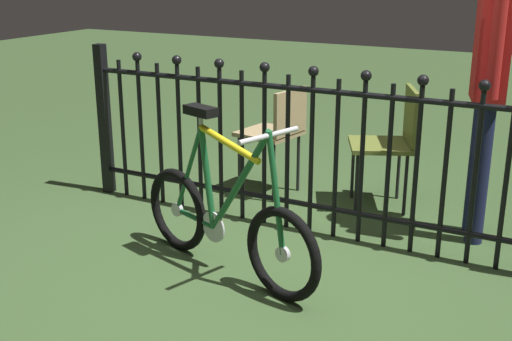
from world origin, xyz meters
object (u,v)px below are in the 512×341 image
(chair_olive, at_px, (393,136))
(person_visitor, at_px, (490,69))
(chair_tan, at_px, (277,129))
(bicycle, at_px, (225,220))

(chair_olive, xyz_separation_m, person_visitor, (0.63, -0.28, 0.54))
(person_visitor, bearing_deg, chair_olive, 156.19)
(chair_olive, xyz_separation_m, chair_tan, (-0.82, -0.14, -0.01))
(bicycle, relative_size, chair_olive, 1.56)
(chair_tan, bearing_deg, bicycle, -76.17)
(bicycle, relative_size, chair_tan, 1.65)
(bicycle, xyz_separation_m, chair_tan, (-0.32, 1.28, 0.19))
(bicycle, height_order, chair_tan, bicycle)
(chair_olive, height_order, person_visitor, person_visitor)
(chair_olive, relative_size, person_visitor, 0.48)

